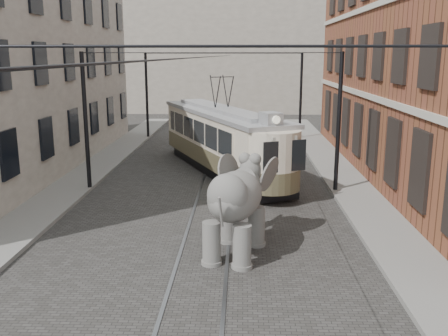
{
  "coord_description": "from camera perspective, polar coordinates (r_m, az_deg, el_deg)",
  "views": [
    {
      "loc": [
        1.12,
        -15.05,
        5.87
      ],
      "look_at": [
        0.52,
        1.45,
        2.1
      ],
      "focal_mm": 39.92,
      "sensor_mm": 36.0,
      "label": 1
    }
  ],
  "objects": [
    {
      "name": "stucco_building",
      "position": [
        27.84,
        -24.11,
        9.97
      ],
      "size": [
        7.0,
        24.0,
        10.0
      ],
      "primitive_type": "cube",
      "color": "gray",
      "rests_on": "ground"
    },
    {
      "name": "catenary",
      "position": [
        20.3,
        -1.67,
        4.72
      ],
      "size": [
        11.0,
        30.2,
        6.0
      ],
      "primitive_type": null,
      "color": "black",
      "rests_on": "ground"
    },
    {
      "name": "tram",
      "position": [
        25.04,
        -0.27,
        4.94
      ],
      "size": [
        7.19,
        12.2,
        4.85
      ],
      "primitive_type": null,
      "rotation": [
        0.0,
        0.0,
        0.41
      ],
      "color": "beige",
      "rests_on": "ground"
    },
    {
      "name": "ground",
      "position": [
        16.2,
        -2.04,
        -8.4
      ],
      "size": [
        120.0,
        120.0,
        0.0
      ],
      "primitive_type": "plane",
      "color": "#3A3836"
    },
    {
      "name": "elephant",
      "position": [
        14.74,
        1.29,
        -4.78
      ],
      "size": [
        3.6,
        5.07,
        2.81
      ],
      "primitive_type": null,
      "rotation": [
        0.0,
        0.0,
        -0.26
      ],
      "color": "#66635E",
      "rests_on": "ground"
    },
    {
      "name": "sidewalk_right",
      "position": [
        16.85,
        18.97,
        -7.99
      ],
      "size": [
        2.0,
        60.0,
        0.15
      ],
      "primitive_type": "cube",
      "color": "slate",
      "rests_on": "ground"
    },
    {
      "name": "sidewalk_left",
      "position": [
        17.84,
        -23.53,
        -7.22
      ],
      "size": [
        2.0,
        60.0,
        0.15
      ],
      "primitive_type": "cube",
      "color": "slate",
      "rests_on": "ground"
    },
    {
      "name": "tram_rails",
      "position": [
        16.19,
        -2.04,
        -8.36
      ],
      "size": [
        1.54,
        80.0,
        0.02
      ],
      "primitive_type": null,
      "color": "slate",
      "rests_on": "ground"
    },
    {
      "name": "distant_block",
      "position": [
        55.08,
        0.94,
        14.03
      ],
      "size": [
        28.0,
        10.0,
        14.0
      ],
      "primitive_type": "cube",
      "color": "gray",
      "rests_on": "ground"
    }
  ]
}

